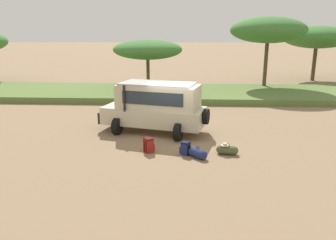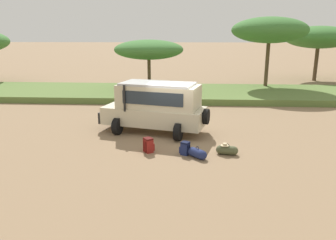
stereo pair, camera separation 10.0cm
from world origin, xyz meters
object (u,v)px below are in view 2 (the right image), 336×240
object	(u,v)px
backpack_cluster_center	(185,148)
acacia_tree_right_mid	(319,37)
safari_vehicle	(156,106)
duffel_bag_soft_canvas	(197,153)
backpack_beside_front_wheel	(148,145)
duffel_bag_low_black_case	(227,150)
acacia_tree_left_mid	(149,50)
acacia_tree_centre_back	(270,30)

from	to	relation	value
backpack_cluster_center	acacia_tree_right_mid	distance (m)	25.81
safari_vehicle	duffel_bag_soft_canvas	size ratio (longest dim) A/B	7.26
backpack_beside_front_wheel	acacia_tree_right_mid	distance (m)	26.42
backpack_cluster_center	duffel_bag_low_black_case	distance (m)	1.69
duffel_bag_low_black_case	safari_vehicle	bearing A→B (deg)	136.71
safari_vehicle	backpack_beside_front_wheel	xyz separation A→B (m)	(-0.05, -2.87, -1.00)
duffel_bag_soft_canvas	safari_vehicle	bearing A→B (deg)	119.72
acacia_tree_left_mid	acacia_tree_right_mid	size ratio (longest dim) A/B	0.78
acacia_tree_left_mid	duffel_bag_low_black_case	bearing A→B (deg)	-70.39
backpack_cluster_center	duffel_bag_soft_canvas	bearing A→B (deg)	-32.95
acacia_tree_left_mid	acacia_tree_right_mid	bearing A→B (deg)	28.93
safari_vehicle	acacia_tree_left_mid	world-z (taller)	acacia_tree_left_mid
acacia_tree_left_mid	acacia_tree_right_mid	world-z (taller)	acacia_tree_right_mid
duffel_bag_soft_canvas	acacia_tree_left_mid	size ratio (longest dim) A/B	0.14
duffel_bag_low_black_case	duffel_bag_soft_canvas	bearing A→B (deg)	-160.31
acacia_tree_left_mid	acacia_tree_centre_back	size ratio (longest dim) A/B	0.87
backpack_beside_front_wheel	duffel_bag_soft_canvas	xyz separation A→B (m)	(1.97, -0.51, -0.11)
backpack_cluster_center	acacia_tree_centre_back	xyz separation A→B (m)	(6.59, 15.36, 4.68)
duffel_bag_soft_canvas	acacia_tree_centre_back	xyz separation A→B (m)	(6.11, 15.68, 4.76)
safari_vehicle	acacia_tree_right_mid	bearing A→B (deg)	52.52
backpack_beside_front_wheel	acacia_tree_right_mid	bearing A→B (deg)	56.27
duffel_bag_low_black_case	acacia_tree_left_mid	size ratio (longest dim) A/B	0.16
duffel_bag_soft_canvas	acacia_tree_right_mid	distance (m)	25.85
duffel_bag_soft_canvas	acacia_tree_centre_back	distance (m)	17.48
duffel_bag_low_black_case	acacia_tree_right_mid	distance (m)	24.91
duffel_bag_low_black_case	acacia_tree_left_mid	xyz separation A→B (m)	(-4.63, 12.98, 3.30)
duffel_bag_soft_canvas	acacia_tree_centre_back	bearing A→B (deg)	68.71
duffel_bag_low_black_case	acacia_tree_centre_back	xyz separation A→B (m)	(4.91, 15.25, 4.75)
duffel_bag_low_black_case	acacia_tree_centre_back	world-z (taller)	acacia_tree_centre_back
acacia_tree_centre_back	duffel_bag_low_black_case	bearing A→B (deg)	-107.84
backpack_beside_front_wheel	duffel_bag_low_black_case	world-z (taller)	backpack_beside_front_wheel
safari_vehicle	duffel_bag_low_black_case	size ratio (longest dim) A/B	6.28
safari_vehicle	acacia_tree_centre_back	world-z (taller)	acacia_tree_centre_back
acacia_tree_right_mid	acacia_tree_centre_back	bearing A→B (deg)	-134.41
backpack_beside_front_wheel	acacia_tree_right_mid	world-z (taller)	acacia_tree_right_mid
safari_vehicle	backpack_cluster_center	bearing A→B (deg)	-64.74
duffel_bag_soft_canvas	duffel_bag_low_black_case	bearing A→B (deg)	19.69
duffel_bag_low_black_case	acacia_tree_centre_back	bearing A→B (deg)	72.16
backpack_beside_front_wheel	backpack_cluster_center	world-z (taller)	backpack_beside_front_wheel
duffel_bag_soft_canvas	backpack_cluster_center	bearing A→B (deg)	147.05
backpack_beside_front_wheel	duffel_bag_soft_canvas	distance (m)	2.04
backpack_beside_front_wheel	acacia_tree_left_mid	size ratio (longest dim) A/B	0.11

